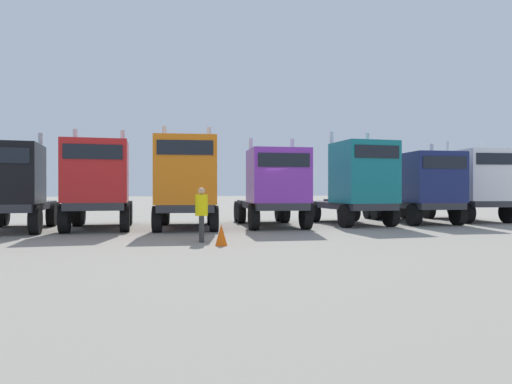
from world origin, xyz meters
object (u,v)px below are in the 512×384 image
(semi_truck_purple, at_px, (274,188))
(semi_truck_teal, at_px, (357,183))
(semi_truck_black, at_px, (10,186))
(semi_truck_red, at_px, (98,184))
(semi_truck_navy, at_px, (422,187))
(semi_truck_orange, at_px, (186,183))
(semi_truck_white, at_px, (474,185))
(traffic_cone_near, at_px, (221,235))
(visitor_in_hivis, at_px, (202,210))

(semi_truck_purple, bearing_deg, semi_truck_teal, 96.30)
(semi_truck_black, bearing_deg, semi_truck_red, 89.72)
(semi_truck_navy, bearing_deg, semi_truck_orange, -81.62)
(semi_truck_white, bearing_deg, traffic_cone_near, -57.25)
(semi_truck_purple, height_order, semi_truck_navy, semi_truck_navy)
(semi_truck_red, bearing_deg, semi_truck_navy, 89.70)
(semi_truck_orange, bearing_deg, semi_truck_teal, 99.12)
(semi_truck_black, xyz_separation_m, semi_truck_orange, (6.70, -0.96, 0.15))
(semi_truck_red, xyz_separation_m, semi_truck_orange, (3.48, -0.87, 0.08))
(semi_truck_purple, xyz_separation_m, semi_truck_white, (11.11, 0.20, 0.18))
(semi_truck_navy, xyz_separation_m, traffic_cone_near, (-11.37, -5.46, -1.47))
(semi_truck_white, relative_size, traffic_cone_near, 10.16)
(semi_truck_purple, height_order, semi_truck_white, semi_truck_white)
(semi_truck_black, distance_m, semi_truck_teal, 14.65)
(semi_truck_purple, distance_m, semi_truck_navy, 7.67)
(semi_truck_orange, distance_m, traffic_cone_near, 5.86)
(semi_truck_white, xyz_separation_m, visitor_in_hivis, (-15.19, -4.64, -0.93))
(traffic_cone_near, bearing_deg, semi_truck_black, 136.08)
(semi_truck_black, distance_m, semi_truck_purple, 10.59)
(semi_truck_teal, bearing_deg, visitor_in_hivis, -59.58)
(semi_truck_orange, distance_m, semi_truck_navy, 11.52)
(semi_truck_red, xyz_separation_m, semi_truck_white, (18.44, -0.73, 0.05))
(semi_truck_black, relative_size, semi_truck_red, 1.07)
(semi_truck_navy, height_order, visitor_in_hivis, semi_truck_navy)
(semi_truck_red, relative_size, semi_truck_white, 0.91)
(semi_truck_orange, bearing_deg, visitor_in_hivis, 7.56)
(semi_truck_black, bearing_deg, semi_truck_teal, 86.79)
(semi_truck_teal, bearing_deg, semi_truck_black, -91.97)
(semi_truck_orange, relative_size, traffic_cone_near, 9.50)
(semi_truck_teal, height_order, semi_truck_white, semi_truck_teal)
(semi_truck_white, bearing_deg, semi_truck_black, -80.69)
(semi_truck_navy, bearing_deg, semi_truck_black, -84.34)
(semi_truck_black, height_order, semi_truck_orange, semi_truck_orange)
(semi_truck_purple, bearing_deg, semi_truck_black, -87.37)
(semi_truck_red, relative_size, semi_truck_teal, 0.98)
(traffic_cone_near, bearing_deg, semi_truck_red, 119.15)
(semi_truck_orange, xyz_separation_m, semi_truck_navy, (11.51, -0.17, -0.16))
(semi_truck_navy, relative_size, traffic_cone_near, 10.53)
(semi_truck_white, bearing_deg, semi_truck_navy, -73.41)
(visitor_in_hivis, bearing_deg, semi_truck_black, 149.45)
(semi_truck_red, distance_m, visitor_in_hivis, 6.34)
(semi_truck_teal, bearing_deg, semi_truck_navy, 92.98)
(semi_truck_orange, xyz_separation_m, visitor_in_hivis, (-0.23, -4.50, -0.95))
(visitor_in_hivis, bearing_deg, traffic_cone_near, -62.04)
(semi_truck_black, relative_size, semi_truck_white, 0.97)
(semi_truck_teal, height_order, visitor_in_hivis, semi_truck_teal)
(semi_truck_orange, bearing_deg, traffic_cone_near, 11.95)
(semi_truck_black, xyz_separation_m, traffic_cone_near, (6.84, -6.59, -1.48))
(semi_truck_red, bearing_deg, traffic_cone_near, 32.82)
(semi_truck_teal, bearing_deg, traffic_cone_near, -52.49)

